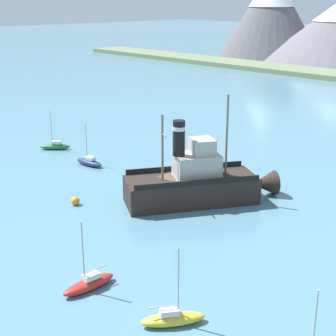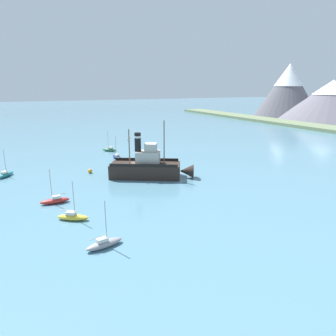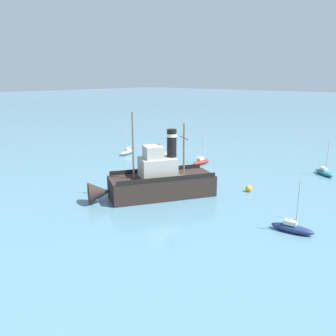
% 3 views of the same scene
% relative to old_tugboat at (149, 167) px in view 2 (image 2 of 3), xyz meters
% --- Properties ---
extents(ground_plane, '(600.00, 600.00, 0.00)m').
position_rel_old_tugboat_xyz_m(ground_plane, '(-1.46, -1.39, -1.83)').
color(ground_plane, teal).
extents(old_tugboat, '(10.00, 14.21, 9.90)m').
position_rel_old_tugboat_xyz_m(old_tugboat, '(0.00, 0.00, 0.00)').
color(old_tugboat, '#2D231E').
rests_on(old_tugboat, ground).
extents(sailboat_navy, '(3.92, 1.64, 4.90)m').
position_rel_old_tugboat_xyz_m(sailboat_navy, '(-15.79, -1.09, -1.40)').
color(sailboat_navy, navy).
rests_on(sailboat_navy, ground).
extents(sailboat_yellow, '(2.96, 3.80, 4.90)m').
position_rel_old_tugboat_xyz_m(sailboat_yellow, '(12.18, -14.80, -1.40)').
color(sailboat_yellow, gold).
rests_on(sailboat_yellow, ground).
extents(sailboat_teal, '(3.72, 3.13, 4.90)m').
position_rel_old_tugboat_xyz_m(sailboat_teal, '(-11.16, -22.60, -1.40)').
color(sailboat_teal, '#23757A').
rests_on(sailboat_teal, ground).
extents(sailboat_green, '(3.39, 3.54, 4.90)m').
position_rel_old_tugboat_xyz_m(sailboat_green, '(-24.16, -0.42, -1.40)').
color(sailboat_green, '#286B3D').
rests_on(sailboat_green, ground).
extents(sailboat_grey, '(1.81, 3.94, 4.90)m').
position_rel_old_tugboat_xyz_m(sailboat_grey, '(20.00, -13.02, -1.40)').
color(sailboat_grey, gray).
rests_on(sailboat_grey, ground).
extents(sailboat_red, '(1.19, 3.82, 4.90)m').
position_rel_old_tugboat_xyz_m(sailboat_red, '(5.69, -16.13, -1.40)').
color(sailboat_red, '#B22823').
rests_on(sailboat_red, ground).
extents(mooring_buoy, '(0.78, 0.78, 0.78)m').
position_rel_old_tugboat_xyz_m(mooring_buoy, '(-7.03, -8.75, -1.44)').
color(mooring_buoy, orange).
rests_on(mooring_buoy, ground).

